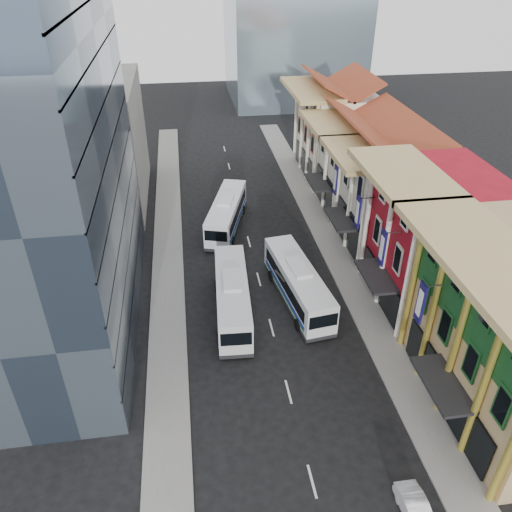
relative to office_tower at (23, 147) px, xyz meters
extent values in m
plane|color=black|center=(17.00, -19.00, -15.00)|extent=(200.00, 200.00, 0.00)
cube|color=slate|center=(25.50, 3.00, -14.93)|extent=(3.00, 90.00, 0.15)
cube|color=slate|center=(8.50, 3.00, -14.93)|extent=(3.00, 90.00, 0.15)
cube|color=maroon|center=(31.00, -2.00, -9.00)|extent=(8.00, 10.00, 12.00)
cube|color=white|center=(31.00, 7.50, -10.00)|extent=(8.00, 9.00, 10.00)
cube|color=white|center=(31.00, 16.50, -10.00)|extent=(8.00, 9.00, 10.00)
cube|color=white|center=(31.00, 27.00, -9.50)|extent=(8.00, 12.00, 11.00)
cube|color=#415167|center=(0.00, 0.00, 0.00)|extent=(12.00, 26.00, 30.00)
cube|color=gray|center=(1.00, 23.00, -8.00)|extent=(10.00, 18.00, 14.00)
camera|label=1|loc=(11.12, -35.05, 12.20)|focal=35.00mm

